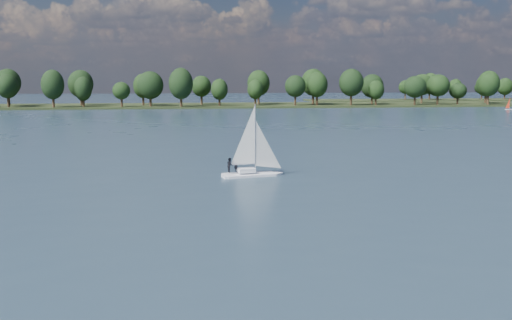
{
  "coord_description": "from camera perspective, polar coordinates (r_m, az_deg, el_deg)",
  "views": [
    {
      "loc": [
        -17.19,
        -21.96,
        10.51
      ],
      "look_at": [
        -9.17,
        34.74,
        2.5
      ],
      "focal_mm": 40.0,
      "sensor_mm": 36.0,
      "label": 1
    }
  ],
  "objects": [
    {
      "name": "treeline",
      "position": [
        230.2,
        -4.44,
        7.33
      ],
      "size": [
        562.64,
        73.8,
        17.58
      ],
      "color": "black",
      "rests_on": "ground"
    },
    {
      "name": "ground",
      "position": [
        123.62,
        -0.02,
        3.09
      ],
      "size": [
        700.0,
        700.0,
        0.0
      ],
      "primitive_type": "plane",
      "color": "#233342",
      "rests_on": "ground"
    },
    {
      "name": "dinghy_orange",
      "position": [
        227.19,
        24.01,
        4.9
      ],
      "size": [
        2.93,
        1.27,
        4.59
      ],
      "rotation": [
        0.0,
        0.0,
        0.05
      ],
      "color": "silver",
      "rests_on": "ground"
    },
    {
      "name": "sailboat",
      "position": [
        62.5,
        -0.66,
        0.45
      ],
      "size": [
        6.57,
        3.0,
        8.36
      ],
      "rotation": [
        0.0,
        0.0,
        0.2
      ],
      "color": "white",
      "rests_on": "ground"
    },
    {
      "name": "far_shore_back",
      "position": [
        333.18,
        24.2,
        5.46
      ],
      "size": [
        220.0,
        30.0,
        1.4
      ],
      "primitive_type": "cube",
      "color": "black",
      "rests_on": "ground"
    },
    {
      "name": "far_shore",
      "position": [
        234.83,
        -3.86,
        5.38
      ],
      "size": [
        660.0,
        40.0,
        1.5
      ],
      "primitive_type": "cube",
      "color": "black",
      "rests_on": "ground"
    }
  ]
}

